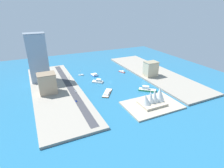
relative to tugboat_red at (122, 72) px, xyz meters
The scene contains 20 objects.
ground_plane 51.79m from the tugboat_red, 39.00° to the left, with size 440.00×440.00×0.00m, color #23668E.
quay_west 60.63m from the tugboat_red, 147.49° to the left, with size 70.00×240.00×2.96m, color gray.
quay_east 135.59m from the tugboat_red, 13.91° to the left, with size 70.00×240.00×2.96m, color gray.
peninsula_point 133.25m from the tugboat_red, 78.88° to the left, with size 72.29×49.32×2.00m, color #A89E89.
road_strip 115.20m from the tugboat_red, 16.43° to the left, with size 9.82×228.00×0.15m, color #38383D.
tugboat_red is the anchor object (origin of this frame).
ferry_white_commuter 67.77m from the tugboat_red, 24.47° to the left, with size 19.68×18.76×6.49m.
barge_flat_brown 97.75m from the tugboat_red, 48.69° to the left, with size 25.12×29.45×3.48m.
ferry_green_doubledeck 90.43m from the tugboat_red, 86.81° to the left, with size 25.61×23.79×7.63m.
catamaran_blue 55.96m from the tugboat_red, ahead, with size 11.97×17.27×4.39m.
sailboat_small_white 79.29m from the tugboat_red, 12.49° to the right, with size 10.42×6.80×12.26m.
office_block_beige 58.72m from the tugboat_red, 125.82° to the left, with size 23.35×17.50×26.54m.
apartment_midrise_tan 149.72m from the tugboat_red, 15.29° to the left, with size 25.19×20.97×29.86m.
tower_tall_glass 154.64m from the tugboat_red, ahead, with size 31.21×21.55×79.11m.
sedan_silver 123.64m from the tugboat_red, 24.21° to the right, with size 1.92×4.35×1.68m.
van_white 119.52m from the tugboat_red, 26.59° to the left, with size 2.17×4.54×1.57m.
hatchback_blue 140.50m from the tugboat_red, 35.79° to the left, with size 2.12×4.40×1.72m.
traffic_light_waterfront 104.79m from the tugboat_red, ahead, with size 0.36×0.36×6.50m.
opera_landmark 133.46m from the tugboat_red, 79.24° to the left, with size 36.58×24.50×22.85m.
park_tree_cluster 53.58m from the tugboat_red, behind, with size 10.19×22.85×8.79m.
Camera 1 is at (120.97, 262.76, 121.30)m, focal length 29.08 mm.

